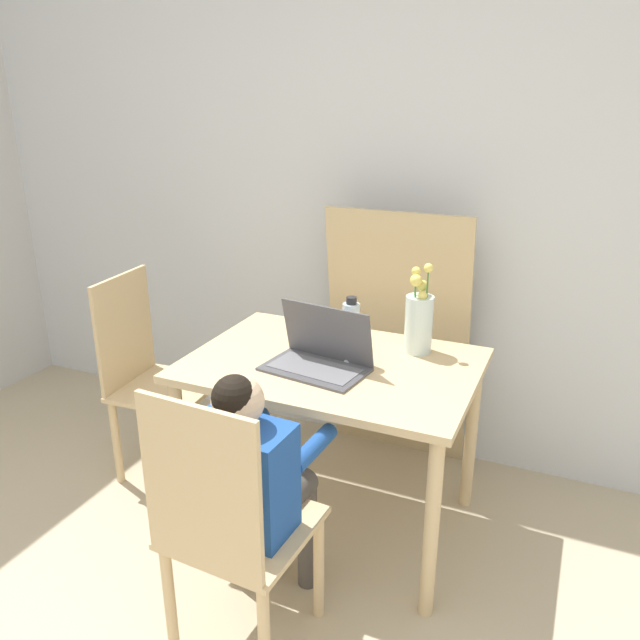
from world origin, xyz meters
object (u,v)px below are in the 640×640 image
Objects in this scene: chair_occupied at (229,528)px; flower_vase at (419,320)px; chair_spare at (151,376)px; person_seated at (253,473)px; water_bottle at (351,332)px; laptop at (320,354)px.

chair_occupied is 2.60× the size of flower_vase.
person_seated is at bearing -129.44° from chair_spare.
water_bottle reaches higher than person_seated.
person_seated is 2.62× the size of flower_vase.
chair_occupied is at bearing -135.10° from chair_spare.
water_bottle is at bearing -95.13° from chair_spare.
chair_occupied is at bearing -107.13° from flower_vase.
chair_spare is 0.99× the size of person_seated.
chair_occupied is 2.33× the size of laptop.
flower_vase is at bearing 44.79° from water_bottle.
chair_occupied is 1.00× the size of chair_spare.
laptop is at bearing -133.36° from water_bottle.
chair_occupied is at bearing 90.00° from person_seated.
flower_vase reaches higher than laptop.
water_bottle is (0.09, 0.74, 0.37)m from chair_occupied.
chair_occupied is at bearing -82.28° from laptop.
flower_vase reaches higher than chair_occupied.
person_seated is 0.90m from flower_vase.
chair_spare is at bearing 179.19° from water_bottle.
chair_occupied is 3.61× the size of water_bottle.
flower_vase is (1.17, 0.19, 0.38)m from chair_spare.
person_seated is at bearing -81.55° from laptop.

